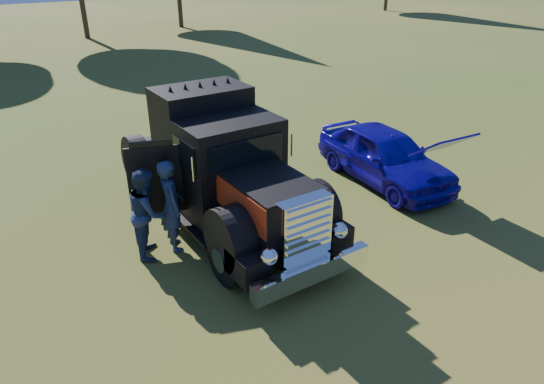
{
  "coord_description": "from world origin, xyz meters",
  "views": [
    {
      "loc": [
        -4.92,
        -7.72,
        5.71
      ],
      "look_at": [
        0.14,
        -0.06,
        1.12
      ],
      "focal_mm": 32.0,
      "sensor_mm": 36.0,
      "label": 1
    }
  ],
  "objects": [
    {
      "name": "ground",
      "position": [
        0.0,
        0.0,
        0.0
      ],
      "size": [
        120.0,
        120.0,
        0.0
      ],
      "primitive_type": "plane",
      "color": "#2C5318",
      "rests_on": "ground"
    },
    {
      "name": "spectator_far",
      "position": [
        -2.28,
        0.84,
        0.95
      ],
      "size": [
        1.03,
        1.14,
        1.91
      ],
      "primitive_type": "imported",
      "rotation": [
        0.0,
        0.0,
        1.16
      ],
      "color": "#212A4E",
      "rests_on": "ground"
    },
    {
      "name": "spectator_near",
      "position": [
        -1.8,
        0.77,
        1.0
      ],
      "size": [
        0.59,
        0.79,
        2.0
      ],
      "primitive_type": "imported",
      "rotation": [
        0.0,
        0.0,
        1.42
      ],
      "color": "#1A283D",
      "rests_on": "ground"
    },
    {
      "name": "hotrod_coupe",
      "position": [
        4.33,
        0.74,
        0.75
      ],
      "size": [
        2.11,
        4.49,
        1.89
      ],
      "color": "navy",
      "rests_on": "ground"
    },
    {
      "name": "diamond_t_truck",
      "position": [
        -0.4,
        1.14,
        1.28
      ],
      "size": [
        3.32,
        7.16,
        3.0
      ],
      "color": "black",
      "rests_on": "ground"
    }
  ]
}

